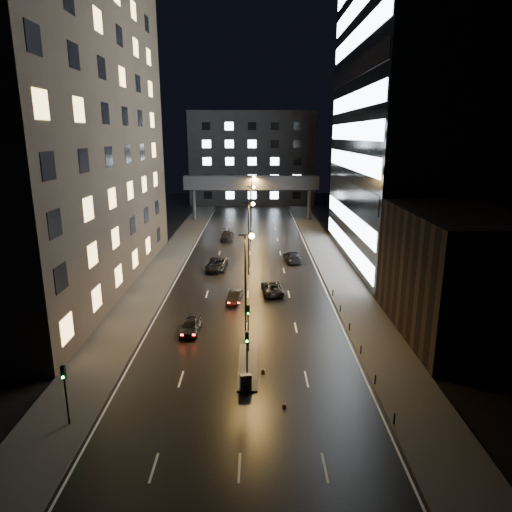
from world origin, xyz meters
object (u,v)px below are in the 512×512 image
object	(u,v)px
car_away_d	(227,235)
car_away_b	(235,297)
car_toward_b	(293,257)
utility_cabinet	(246,382)
car_toward_a	(272,288)
car_away_a	(191,325)
car_away_c	(217,264)

from	to	relation	value
car_away_d	car_away_b	bearing A→B (deg)	-85.59
car_away_b	car_toward_b	world-z (taller)	car_toward_b
car_away_d	utility_cabinet	world-z (taller)	car_away_d
car_toward_a	utility_cabinet	xyz separation A→B (m)	(-2.78, -21.99, 0.04)
car_away_a	car_away_b	size ratio (longest dim) A/B	1.13
car_away_b	utility_cabinet	bearing A→B (deg)	-77.05
car_away_d	car_away_a	bearing A→B (deg)	-92.03
car_toward_a	car_toward_b	distance (m)	15.03
car_away_d	utility_cabinet	distance (m)	51.75
car_away_a	utility_cabinet	size ratio (longest dim) A/B	3.64
utility_cabinet	car_away_a	bearing A→B (deg)	106.83
car_away_a	car_away_c	world-z (taller)	car_away_c
car_away_b	car_toward_a	world-z (taller)	car_toward_a
car_away_a	utility_cabinet	bearing A→B (deg)	-59.35
car_away_a	car_away_b	xyz separation A→B (m)	(3.90, 8.40, -0.11)
car_toward_a	car_away_c	bearing A→B (deg)	-58.34
car_away_d	car_toward_a	world-z (taller)	car_away_d
car_away_b	car_toward_b	size ratio (longest dim) A/B	0.73
car_away_a	car_toward_b	world-z (taller)	car_toward_b
car_away_a	car_toward_a	xyz separation A→B (m)	(8.38, 11.47, -0.04)
car_toward_a	utility_cabinet	world-z (taller)	car_toward_a
car_toward_b	car_away_a	bearing A→B (deg)	59.00
car_away_b	car_away_d	world-z (taller)	car_away_d
car_away_c	utility_cabinet	distance (m)	32.54
car_away_d	car_toward_b	distance (m)	18.53
car_away_b	car_away_c	world-z (taller)	car_away_c
car_away_a	car_away_d	world-z (taller)	car_away_d
car_away_b	car_toward_b	distance (m)	19.43
car_away_c	car_away_a	bearing A→B (deg)	-87.36
car_away_a	utility_cabinet	world-z (taller)	car_away_a
car_away_b	car_away_d	bearing A→B (deg)	102.75
car_away_c	utility_cabinet	xyz separation A→B (m)	(4.86, -32.17, -0.05)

